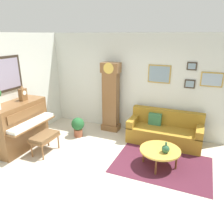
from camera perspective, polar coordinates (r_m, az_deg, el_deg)
The scene contains 11 objects.
ground_plane at distance 4.89m, azimuth -4.05°, elevation -15.44°, with size 6.40×6.00×0.10m, color beige.
wall_back at distance 6.37m, azimuth 5.60°, elevation 7.28°, with size 5.30×0.13×2.80m.
area_rug at distance 5.15m, azimuth 12.81°, elevation -13.22°, with size 2.10×1.50×0.01m, color #4C1E2D.
piano at distance 5.95m, azimuth -22.87°, elevation -3.21°, with size 0.87×1.44×1.19m.
piano_bench at distance 5.55m, azimuth -17.15°, elevation -6.36°, with size 0.42×0.70×0.48m.
grandfather_clock at distance 6.40m, azimuth -0.31°, elevation 3.36°, with size 0.52×0.34×2.03m.
couch at distance 6.03m, azimuth 13.54°, elevation -4.85°, with size 1.90×0.80×0.84m.
coffee_table at distance 4.93m, azimuth 12.41°, elevation -9.77°, with size 0.88×0.88×0.40m.
mantel_clock at distance 5.88m, azimuth -22.23°, elevation 4.43°, with size 0.13×0.18×0.38m.
green_jug at distance 4.78m, azimuth 13.80°, elevation -9.32°, with size 0.17×0.17×0.24m.
potted_plant at distance 6.24m, azimuth -8.87°, elevation -3.56°, with size 0.36×0.36×0.56m.
Camera 1 is at (1.86, -3.55, 2.75)m, focal length 35.09 mm.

